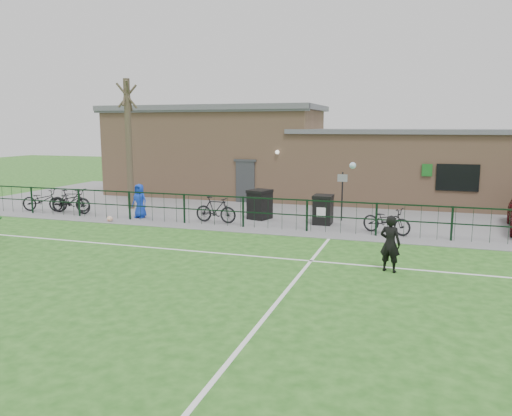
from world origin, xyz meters
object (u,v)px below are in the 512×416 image
(bare_tree, at_px, (129,145))
(bicycle_a, at_px, (43,200))
(sign_post, at_px, (342,197))
(bicycle_d, at_px, (216,210))
(wheelie_bin_left, at_px, (260,205))
(wheelie_bin_right, at_px, (323,211))
(ball_ground, at_px, (110,219))
(bicycle_c, at_px, (71,201))
(bicycle_e, at_px, (387,220))
(bicycle_b, at_px, (71,201))
(spectator_child, at_px, (140,201))

(bare_tree, xyz_separation_m, bicycle_a, (-3.41, -1.94, -2.47))
(sign_post, relative_size, bicycle_d, 1.15)
(wheelie_bin_left, relative_size, wheelie_bin_right, 1.07)
(bare_tree, xyz_separation_m, ball_ground, (0.94, -3.13, -2.88))
(bicycle_c, relative_size, bicycle_d, 1.20)
(ball_ground, bearing_deg, bicycle_e, 5.64)
(bicycle_b, xyz_separation_m, ball_ground, (2.98, -1.42, -0.41))
(bicycle_d, xyz_separation_m, spectator_child, (-3.48, 0.01, 0.19))
(wheelie_bin_right, relative_size, bicycle_b, 0.64)
(wheelie_bin_right, bearing_deg, bicycle_a, -175.79)
(bicycle_b, bearing_deg, wheelie_bin_right, -105.27)
(bicycle_a, relative_size, ball_ground, 8.14)
(bicycle_a, relative_size, bicycle_c, 0.92)
(bare_tree, xyz_separation_m, bicycle_c, (-1.83, -1.98, -2.43))
(bare_tree, relative_size, bicycle_b, 3.57)
(bicycle_b, relative_size, bicycle_d, 0.96)
(spectator_child, bearing_deg, bicycle_a, -174.92)
(ball_ground, bearing_deg, bicycle_b, 154.51)
(ball_ground, bearing_deg, bicycle_d, 14.67)
(bicycle_c, bearing_deg, bare_tree, -40.55)
(bare_tree, bearing_deg, sign_post, -0.24)
(wheelie_bin_right, height_order, ball_ground, wheelie_bin_right)
(bicycle_a, height_order, spectator_child, spectator_child)
(wheelie_bin_right, bearing_deg, bicycle_d, -166.04)
(bare_tree, distance_m, ball_ground, 4.36)
(bicycle_a, height_order, bicycle_c, bicycle_c)
(bicycle_b, distance_m, bicycle_d, 7.20)
(sign_post, xyz_separation_m, bicycle_b, (-11.95, -1.67, -0.49))
(wheelie_bin_right, distance_m, bicycle_d, 4.28)
(bicycle_b, height_order, bicycle_e, bicycle_b)
(bicycle_a, distance_m, ball_ground, 4.53)
(wheelie_bin_right, distance_m, bicycle_b, 11.38)
(ball_ground, bearing_deg, bicycle_c, 157.56)
(spectator_child, bearing_deg, bicycle_b, -178.78)
(wheelie_bin_right, bearing_deg, bicycle_e, -23.13)
(wheelie_bin_right, xyz_separation_m, bicycle_b, (-11.35, -0.72, -0.03))
(bicycle_c, bearing_deg, wheelie_bin_left, -79.23)
(bicycle_b, xyz_separation_m, bicycle_d, (7.20, -0.31, 0.02))
(sign_post, xyz_separation_m, bicycle_c, (-11.75, -1.94, -0.45))
(bare_tree, xyz_separation_m, spectator_child, (1.68, -2.02, -2.26))
(wheelie_bin_right, xyz_separation_m, sign_post, (0.60, 0.94, 0.46))
(sign_post, height_order, bicycle_c, sign_post)
(sign_post, bearing_deg, bicycle_c, -170.62)
(bare_tree, height_order, sign_post, bare_tree)
(bare_tree, height_order, bicycle_e, bare_tree)
(wheelie_bin_left, bearing_deg, bare_tree, -168.58)
(sign_post, height_order, ball_ground, sign_post)
(wheelie_bin_right, bearing_deg, spectator_child, -172.39)
(bicycle_a, bearing_deg, wheelie_bin_right, -97.55)
(wheelie_bin_right, xyz_separation_m, bicycle_a, (-12.73, -0.96, -0.03))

